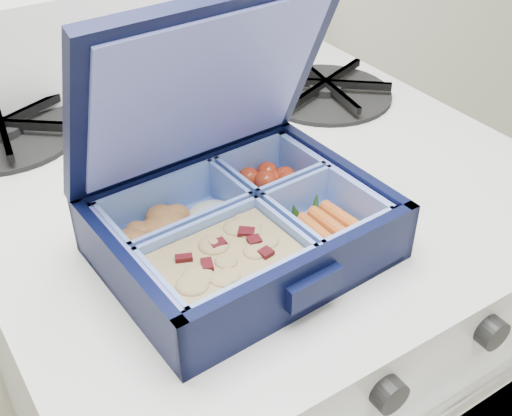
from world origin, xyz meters
TOP-DOWN VIEW (x-y plane):
  - stove at (-0.29, 1.68)m, footprint 0.60×0.60m
  - bento_box at (-0.38, 1.55)m, footprint 0.25×0.20m
  - burner_grate at (-0.11, 1.77)m, footprint 0.23×0.23m
  - burner_grate_rear at (-0.50, 1.89)m, footprint 0.23×0.23m
  - fork at (-0.27, 1.71)m, footprint 0.16×0.12m

SIDE VIEW (x-z plane):
  - stove at x=-0.29m, z-range 0.00..0.90m
  - fork at x=-0.27m, z-range 0.90..0.90m
  - burner_grate_rear at x=-0.50m, z-range 0.90..0.92m
  - burner_grate at x=-0.11m, z-range 0.90..0.92m
  - bento_box at x=-0.38m, z-range 0.90..0.96m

